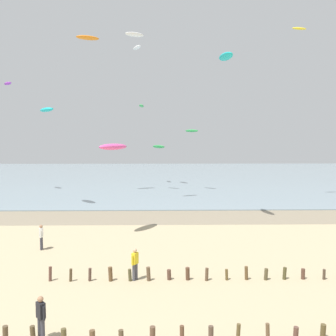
% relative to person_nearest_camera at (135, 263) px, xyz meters
% --- Properties ---
extents(wet_sand_strip, '(120.00, 6.26, 0.01)m').
position_rel_person_nearest_camera_xyz_m(wet_sand_strip, '(-1.55, 15.50, -0.91)').
color(wet_sand_strip, gray).
rests_on(wet_sand_strip, ground).
extents(sea, '(160.00, 70.00, 0.10)m').
position_rel_person_nearest_camera_xyz_m(sea, '(-1.55, 53.63, -0.87)').
color(sea, '#7F939E').
rests_on(sea, ground).
extents(groyne_near, '(16.32, 0.38, 0.68)m').
position_rel_person_nearest_camera_xyz_m(groyne_near, '(2.18, -5.96, -0.64)').
color(groyne_near, '#4D4227').
rests_on(groyne_near, ground).
extents(groyne_mid, '(15.76, 0.35, 0.77)m').
position_rel_person_nearest_camera_xyz_m(groyne_mid, '(3.14, -0.08, -0.59)').
color(groyne_mid, brown).
rests_on(groyne_mid, ground).
extents(person_nearest_camera, '(0.37, 0.50, 1.71)m').
position_rel_person_nearest_camera_xyz_m(person_nearest_camera, '(0.00, 0.00, 0.00)').
color(person_nearest_camera, '#4C4C56').
rests_on(person_nearest_camera, ground).
extents(person_mid_beach, '(0.43, 0.43, 1.71)m').
position_rel_person_nearest_camera_xyz_m(person_mid_beach, '(-3.07, -5.83, 0.00)').
color(person_mid_beach, '#383842').
rests_on(person_mid_beach, ground).
extents(person_by_waterline, '(0.28, 0.56, 1.71)m').
position_rel_person_nearest_camera_xyz_m(person_by_waterline, '(-6.72, 5.46, 0.00)').
color(person_by_waterline, '#383842').
rests_on(person_by_waterline, ground).
extents(kite_aloft_0, '(2.59, 2.92, 0.56)m').
position_rel_person_nearest_camera_xyz_m(kite_aloft_0, '(-10.90, 20.89, 9.67)').
color(kite_aloft_0, '#19B2B7').
extents(kite_aloft_1, '(1.94, 2.20, 0.36)m').
position_rel_person_nearest_camera_xyz_m(kite_aloft_1, '(-19.46, 31.94, 14.05)').
color(kite_aloft_1, purple).
extents(kite_aloft_2, '(2.17, 2.13, 0.49)m').
position_rel_person_nearest_camera_xyz_m(kite_aloft_2, '(5.70, 32.80, 7.67)').
color(kite_aloft_2, green).
extents(kite_aloft_3, '(1.77, 2.70, 0.50)m').
position_rel_person_nearest_camera_xyz_m(kite_aloft_3, '(-2.17, 36.39, 19.98)').
color(kite_aloft_3, white).
extents(kite_aloft_4, '(2.51, 3.14, 0.50)m').
position_rel_person_nearest_camera_xyz_m(kite_aloft_4, '(-2.32, 9.53, 5.95)').
color(kite_aloft_4, '#E54C99').
extents(kite_aloft_6, '(1.41, 2.85, 0.70)m').
position_rel_person_nearest_camera_xyz_m(kite_aloft_6, '(7.05, 13.53, 13.73)').
color(kite_aloft_6, '#19B2B7').
extents(kite_aloft_7, '(1.13, 2.38, 0.59)m').
position_rel_person_nearest_camera_xyz_m(kite_aloft_7, '(-1.75, 40.10, 11.78)').
color(kite_aloft_7, green).
extents(kite_aloft_8, '(3.14, 2.07, 0.63)m').
position_rel_person_nearest_camera_xyz_m(kite_aloft_8, '(-8.07, 29.56, 19.53)').
color(kite_aloft_8, orange).
extents(kite_aloft_10, '(1.94, 1.00, 0.43)m').
position_rel_person_nearest_camera_xyz_m(kite_aloft_10, '(17.72, 25.13, 19.54)').
color(kite_aloft_10, yellow).
extents(kite_aloft_11, '(2.19, 2.09, 0.65)m').
position_rel_person_nearest_camera_xyz_m(kite_aloft_11, '(1.03, 33.49, 5.42)').
color(kite_aloft_11, green).
extents(kite_aloft_12, '(2.31, 1.63, 0.58)m').
position_rel_person_nearest_camera_xyz_m(kite_aloft_12, '(-1.54, 22.77, 18.10)').
color(kite_aloft_12, white).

